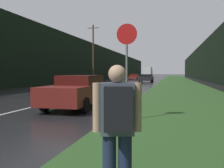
# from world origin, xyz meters

# --- Properties ---
(grass_verge) EXTENTS (6.00, 240.00, 0.02)m
(grass_verge) POSITION_xyz_m (7.04, 40.00, 0.01)
(grass_verge) COLOR #2D5123
(grass_verge) RESTS_ON ground_plane
(lane_stripe_b) EXTENTS (0.12, 3.00, 0.01)m
(lane_stripe_b) POSITION_xyz_m (0.00, 8.70, 0.00)
(lane_stripe_b) COLOR silver
(lane_stripe_b) RESTS_ON ground_plane
(lane_stripe_c) EXTENTS (0.12, 3.00, 0.01)m
(lane_stripe_c) POSITION_xyz_m (0.00, 15.70, 0.00)
(lane_stripe_c) COLOR silver
(lane_stripe_c) RESTS_ON ground_plane
(lane_stripe_d) EXTENTS (0.12, 3.00, 0.01)m
(lane_stripe_d) POSITION_xyz_m (0.00, 22.70, 0.00)
(lane_stripe_d) COLOR silver
(lane_stripe_d) RESTS_ON ground_plane
(lane_stripe_e) EXTENTS (0.12, 3.00, 0.01)m
(lane_stripe_e) POSITION_xyz_m (0.00, 29.70, 0.00)
(lane_stripe_e) COLOR silver
(lane_stripe_e) RESTS_ON ground_plane
(lane_stripe_f) EXTENTS (0.12, 3.00, 0.01)m
(lane_stripe_f) POSITION_xyz_m (0.00, 36.70, 0.00)
(lane_stripe_f) COLOR silver
(lane_stripe_f) RESTS_ON ground_plane
(treeline_far_side) EXTENTS (2.00, 140.00, 7.40)m
(treeline_far_side) POSITION_xyz_m (-10.04, 50.00, 3.70)
(treeline_far_side) COLOR black
(treeline_far_side) RESTS_ON ground_plane
(treeline_near_side) EXTENTS (2.00, 140.00, 7.71)m
(treeline_near_side) POSITION_xyz_m (13.04, 50.00, 3.86)
(treeline_near_side) COLOR black
(treeline_near_side) RESTS_ON ground_plane
(utility_pole_far) EXTENTS (1.80, 0.24, 9.18)m
(utility_pole_far) POSITION_xyz_m (-6.19, 36.77, 4.73)
(utility_pole_far) COLOR #4C3823
(utility_pole_far) RESTS_ON ground_plane
(stop_sign) EXTENTS (0.65, 0.07, 3.07)m
(stop_sign) POSITION_xyz_m (4.68, 8.01, 1.85)
(stop_sign) COLOR slate
(stop_sign) RESTS_ON ground_plane
(hitchhiker_with_backpack) EXTENTS (0.55, 0.47, 1.63)m
(hitchhiker_with_backpack) POSITION_xyz_m (5.47, 3.26, 0.94)
(hitchhiker_with_backpack) COLOR #1E2847
(hitchhiker_with_backpack) RESTS_ON ground_plane
(car_passing_near) EXTENTS (1.92, 4.70, 1.42)m
(car_passing_near) POSITION_xyz_m (2.02, 10.58, 0.73)
(car_passing_near) COLOR maroon
(car_passing_near) RESTS_ON ground_plane
(car_passing_far) EXTENTS (2.04, 4.77, 1.32)m
(car_passing_far) POSITION_xyz_m (2.02, 39.60, 0.69)
(car_passing_far) COLOR black
(car_passing_far) RESTS_ON ground_plane
(car_oncoming) EXTENTS (1.86, 4.69, 1.34)m
(car_oncoming) POSITION_xyz_m (-2.02, 52.43, 0.68)
(car_oncoming) COLOR maroon
(car_oncoming) RESTS_ON ground_plane
(delivery_truck) EXTENTS (2.53, 8.81, 3.54)m
(delivery_truck) POSITION_xyz_m (-2.02, 84.48, 1.86)
(delivery_truck) COLOR gray
(delivery_truck) RESTS_ON ground_plane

